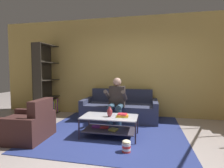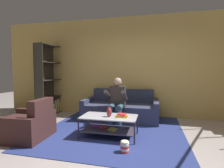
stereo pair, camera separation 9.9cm
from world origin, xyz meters
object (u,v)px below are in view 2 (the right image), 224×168
bookshelf (49,91)px  popcorn_tub (125,146)px  coffee_table (109,123)px  couch (121,109)px  book_stack (122,115)px  armchair (26,125)px  person_seated_center (117,99)px  vase (109,112)px

bookshelf → popcorn_tub: bearing=-36.8°
popcorn_tub → coffee_table: bearing=124.7°
couch → coffee_table: bearing=-89.8°
coffee_table → popcorn_tub: 0.77m
book_stack → bookshelf: bookshelf is taller
book_stack → armchair: 1.89m
coffee_table → popcorn_tub: (0.42, -0.61, -0.18)m
popcorn_tub → couch: bearing=102.5°
popcorn_tub → person_seated_center: bearing=107.1°
bookshelf → popcorn_tub: 3.42m
armchair → popcorn_tub: armchair is taller
popcorn_tub → armchair: bearing=175.5°
couch → popcorn_tub: (0.43, -1.94, -0.17)m
popcorn_tub → bookshelf: bearing=143.2°
person_seated_center → popcorn_tub: (0.43, -1.40, -0.53)m
vase → book_stack: vase is taller
coffee_table → book_stack: 0.32m
coffee_table → vase: 0.24m
person_seated_center → book_stack: 0.86m
person_seated_center → coffee_table: size_ratio=1.05×
person_seated_center → book_stack: size_ratio=4.65×
couch → book_stack: bearing=-78.4°
couch → bookshelf: bookshelf is taller
vase → book_stack: bearing=6.9°
popcorn_tub → book_stack: bearing=104.3°
couch → vase: 1.38m
vase → person_seated_center: bearing=91.5°
person_seated_center → popcorn_tub: bearing=-72.9°
person_seated_center → bookshelf: size_ratio=0.55×
coffee_table → bookshelf: bookshelf is taller
coffee_table → armchair: 1.62m
coffee_table → book_stack: (0.27, -0.01, 0.17)m
couch → bookshelf: bearing=178.1°
couch → bookshelf: (-2.26, 0.08, 0.45)m
armchair → popcorn_tub: 1.99m
bookshelf → coffee_table: bearing=-31.7°
couch → book_stack: size_ratio=8.05×
coffee_table → armchair: size_ratio=1.17×
coffee_table → bookshelf: size_ratio=0.52×
person_seated_center → bookshelf: 2.35m
coffee_table → vase: vase is taller
bookshelf → popcorn_tub: (2.69, -2.01, -0.62)m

